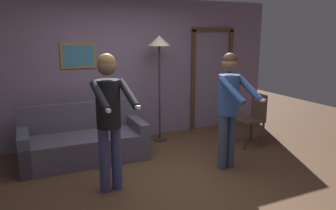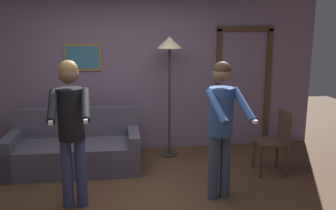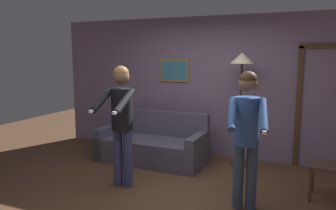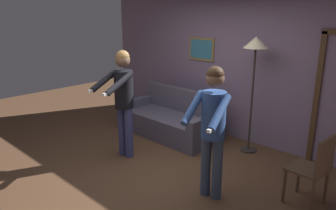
{
  "view_description": "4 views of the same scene",
  "coord_description": "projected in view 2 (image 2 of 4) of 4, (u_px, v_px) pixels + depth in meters",
  "views": [
    {
      "loc": [
        -1.75,
        -3.71,
        1.99
      ],
      "look_at": [
        -0.02,
        -0.02,
        1.08
      ],
      "focal_mm": 35.0,
      "sensor_mm": 36.0,
      "label": 1
    },
    {
      "loc": [
        -0.27,
        -4.11,
        2.16
      ],
      "look_at": [
        0.34,
        0.02,
        1.23
      ],
      "focal_mm": 40.0,
      "sensor_mm": 36.0,
      "label": 2
    },
    {
      "loc": [
        1.64,
        -3.81,
        1.9
      ],
      "look_at": [
        -0.03,
        0.08,
        1.25
      ],
      "focal_mm": 35.0,
      "sensor_mm": 36.0,
      "label": 3
    },
    {
      "loc": [
        3.2,
        -3.02,
        2.35
      ],
      "look_at": [
        0.27,
        0.05,
        1.1
      ],
      "focal_mm": 35.0,
      "sensor_mm": 36.0,
      "label": 4
    }
  ],
  "objects": [
    {
      "name": "torchiere_lamp",
      "position": [
        169.0,
        53.0,
        5.84
      ],
      "size": [
        0.4,
        0.4,
        1.94
      ],
      "color": "#332D28",
      "rests_on": "ground_plane"
    },
    {
      "name": "ground_plane",
      "position": [
        140.0,
        206.0,
        4.47
      ],
      "size": [
        12.0,
        12.0,
        0.0
      ],
      "primitive_type": "plane",
      "color": "#523724"
    },
    {
      "name": "couch",
      "position": [
        75.0,
        151.0,
        5.56
      ],
      "size": [
        1.92,
        0.88,
        0.87
      ],
      "color": "#504A5B",
      "rests_on": "ground_plane"
    },
    {
      "name": "back_wall_assembly",
      "position": [
        131.0,
        74.0,
        6.22
      ],
      "size": [
        6.4,
        0.1,
        2.6
      ],
      "color": "slate",
      "rests_on": "ground_plane"
    },
    {
      "name": "person_standing_left",
      "position": [
        71.0,
        120.0,
        4.23
      ],
      "size": [
        0.46,
        0.71,
        1.75
      ],
      "color": "#3A3F74",
      "rests_on": "ground_plane"
    },
    {
      "name": "dining_chair_distant",
      "position": [
        276.0,
        138.0,
        5.38
      ],
      "size": [
        0.45,
        0.45,
        0.93
      ],
      "color": "#4C3828",
      "rests_on": "ground_plane"
    },
    {
      "name": "person_standing_right",
      "position": [
        221.0,
        118.0,
        4.46
      ],
      "size": [
        0.51,
        0.64,
        1.71
      ],
      "color": "#384762",
      "rests_on": "ground_plane"
    }
  ]
}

